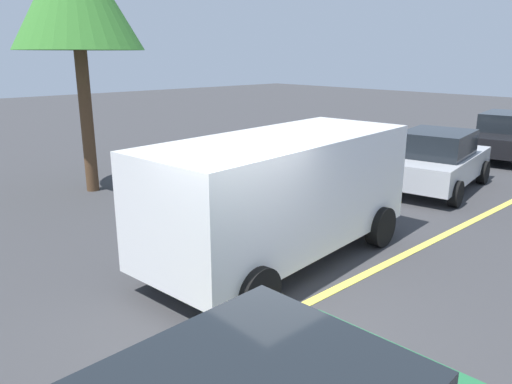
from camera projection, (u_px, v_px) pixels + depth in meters
ground_plane at (269, 323)px, 6.62m from camera, size 80.00×80.00×0.00m
lane_marking_centre at (392, 261)px, 8.57m from camera, size 28.00×0.16×0.01m
white_van at (280, 191)px, 8.30m from camera, size 5.38×2.70×2.20m
car_black_behind_van at (507, 135)px, 17.07m from camera, size 4.72×2.68×1.54m
car_silver_near_curb at (437, 160)px, 12.96m from camera, size 4.25×2.58×1.59m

